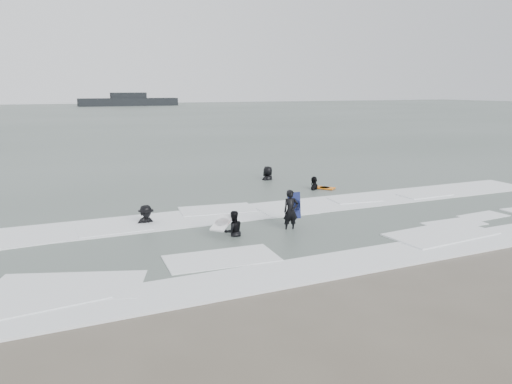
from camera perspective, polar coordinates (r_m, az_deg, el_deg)
name	(u,v)px	position (r m, az deg, el deg)	size (l,w,h in m)	color
ground	(324,260)	(15.06, 7.73, -7.68)	(320.00, 320.00, 0.00)	brown
sea	(83,117)	(92.51, -19.21, 8.08)	(320.00, 320.00, 0.00)	#47544C
surfer_centre	(290,231)	(17.86, 3.95, -4.47)	(0.55, 0.36, 1.51)	black
surfer_wading	(233,237)	(17.15, -2.60, -5.15)	(0.71, 0.56, 1.47)	black
surfer_breaker	(146,225)	(18.97, -12.41, -3.75)	(1.05, 0.60, 1.62)	black
surfer_right_near	(314,190)	(25.05, 6.65, 0.21)	(1.08, 0.45, 1.85)	black
surfer_right_far	(268,181)	(27.46, 1.37, 1.31)	(0.95, 0.62, 1.95)	black
surf_foam	(270,227)	(18.15, 1.65, -4.04)	(30.03, 9.06, 0.09)	white
bodyboards	(287,203)	(19.94, 3.51, -1.26)	(8.47, 6.69, 1.25)	#0F1748
vessel_horizon	(129,101)	(148.08, -14.35, 10.03)	(27.37, 4.89, 3.71)	black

